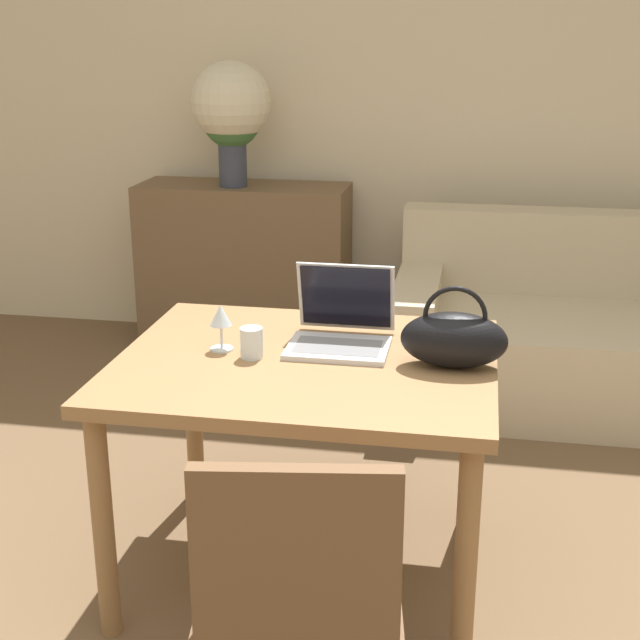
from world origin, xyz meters
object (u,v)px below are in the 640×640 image
wine_glass (221,318)px  flower_vase (231,110)px  laptop (342,323)px  couch (588,341)px  drinking_glass (252,343)px  chair (300,589)px  handbag (454,339)px

wine_glass → flower_vase: (-0.50, 1.95, 0.44)m
laptop → wine_glass: 0.37m
couch → wine_glass: size_ratio=12.47×
couch → wine_glass: bearing=-128.6°
flower_vase → drinking_glass: bearing=-73.0°
chair → couch: 2.56m
chair → laptop: size_ratio=2.82×
chair → handbag: size_ratio=2.81×
laptop → drinking_glass: (-0.24, -0.17, -0.02)m
couch → laptop: bearing=-122.2°
couch → handbag: (-0.58, -1.60, 0.53)m
chair → handbag: handbag is taller
chair → flower_vase: (-0.91, 2.77, 0.77)m
couch → handbag: 1.79m
wine_glass → flower_vase: bearing=104.5°
handbag → chair: bearing=-109.6°
drinking_glass → flower_vase: bearing=107.0°
handbag → flower_vase: bearing=121.3°
drinking_glass → wine_glass: 0.13m
chair → handbag: 0.91m
chair → drinking_glass: size_ratio=9.35×
chair → flower_vase: bearing=99.7°
laptop → flower_vase: size_ratio=0.49×
wine_glass → couch: bearing=51.4°
wine_glass → handbag: handbag is taller
couch → flower_vase: flower_vase is taller
couch → laptop: (-0.92, -1.46, 0.51)m
drinking_glass → flower_vase: flower_vase is taller
handbag → flower_vase: size_ratio=0.49×
handbag → flower_vase: (-1.20, 1.97, 0.45)m
chair → drinking_glass: chair is taller
couch → drinking_glass: couch is taller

